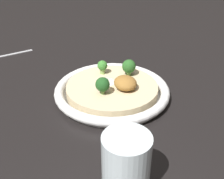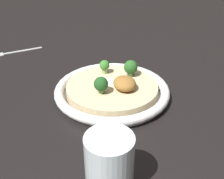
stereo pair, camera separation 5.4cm
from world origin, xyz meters
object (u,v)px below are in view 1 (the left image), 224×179
object	(u,v)px
broccoli_back	(129,67)
drinking_glass	(126,165)
risotto_bowl	(112,90)
broccoli_front	(103,85)
broccoli_left	(101,66)

from	to	relation	value
broccoli_back	drinking_glass	distance (m)	0.34
broccoli_back	drinking_glass	world-z (taller)	drinking_glass
risotto_bowl	broccoli_front	world-z (taller)	broccoli_front
risotto_bowl	broccoli_back	world-z (taller)	broccoli_back
risotto_bowl	drinking_glass	size ratio (longest dim) A/B	2.66
broccoli_back	broccoli_front	xyz separation A→B (m)	(0.06, -0.10, -0.00)
risotto_bowl	broccoli_front	size ratio (longest dim) A/B	6.85
broccoli_back	broccoli_front	bearing A→B (deg)	-56.83
broccoli_left	drinking_glass	size ratio (longest dim) A/B	0.34
broccoli_left	broccoli_back	bearing A→B (deg)	62.90
risotto_bowl	drinking_glass	bearing A→B (deg)	-17.84
broccoli_back	drinking_glass	xyz separation A→B (m)	(0.31, -0.15, -0.00)
risotto_bowl	broccoli_back	xyz separation A→B (m)	(-0.03, 0.06, 0.04)
risotto_bowl	broccoli_left	size ratio (longest dim) A/B	7.72
broccoli_back	broccoli_front	world-z (taller)	broccoli_back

